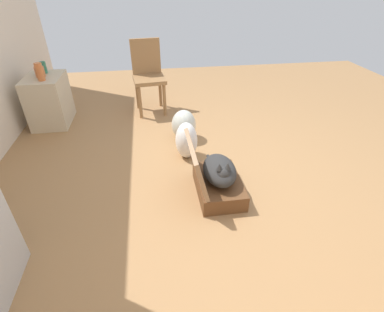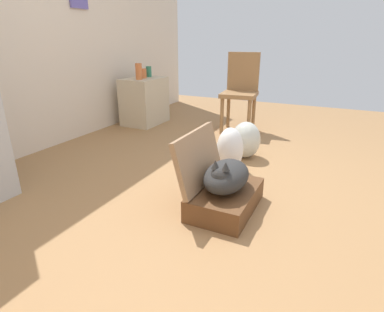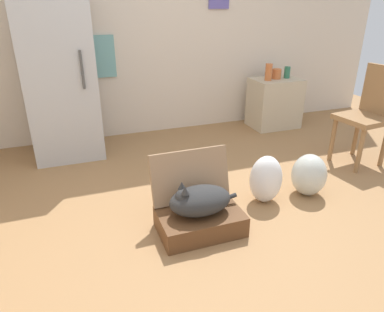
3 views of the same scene
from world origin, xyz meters
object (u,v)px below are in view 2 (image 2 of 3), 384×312
(vase_tall, at_px, (139,71))
(chair, at_px, (241,89))
(plastic_bag_clear, at_px, (246,140))
(cat, at_px, (226,176))
(vase_short, at_px, (149,72))
(side_table, at_px, (145,101))
(plastic_bag_white, at_px, (230,150))
(suitcase_base, at_px, (225,199))
(vase_round, at_px, (142,73))

(vase_tall, relative_size, chair, 0.21)
(plastic_bag_clear, xyz_separation_m, vase_tall, (0.53, 1.60, 0.53))
(plastic_bag_clear, bearing_deg, chair, 21.80)
(cat, height_order, vase_short, vase_short)
(side_table, bearing_deg, vase_short, 3.52)
(plastic_bag_white, height_order, vase_short, vase_short)
(chair, bearing_deg, plastic_bag_white, -81.82)
(suitcase_base, bearing_deg, side_table, 46.51)
(side_table, relative_size, vase_tall, 3.05)
(plastic_bag_clear, bearing_deg, vase_round, 67.51)
(vase_tall, relative_size, vase_round, 1.66)
(side_table, height_order, vase_round, vase_round)
(suitcase_base, distance_m, side_table, 2.51)
(side_table, distance_m, vase_round, 0.37)
(plastic_bag_clear, xyz_separation_m, vase_round, (0.68, 1.65, 0.49))
(plastic_bag_white, height_order, vase_round, vase_round)
(side_table, bearing_deg, vase_tall, -165.73)
(plastic_bag_clear, xyz_separation_m, chair, (0.91, 0.37, 0.34))
(vase_short, bearing_deg, chair, -86.35)
(plastic_bag_clear, distance_m, vase_short, 1.91)
(plastic_bag_clear, height_order, side_table, side_table)
(cat, height_order, side_table, side_table)
(plastic_bag_white, xyz_separation_m, vase_short, (1.23, 1.62, 0.48))
(plastic_bag_white, height_order, plastic_bag_clear, plastic_bag_white)
(side_table, bearing_deg, cat, -133.64)
(plastic_bag_clear, bearing_deg, plastic_bag_white, 176.79)
(vase_round, bearing_deg, plastic_bag_clear, -112.49)
(side_table, bearing_deg, plastic_bag_clear, -112.64)
(cat, relative_size, chair, 0.54)
(plastic_bag_clear, xyz_separation_m, vase_short, (0.83, 1.65, 0.50))
(suitcase_base, distance_m, vase_round, 2.58)
(vase_round, relative_size, chair, 0.13)
(plastic_bag_white, distance_m, vase_tall, 1.90)
(plastic_bag_clear, bearing_deg, vase_short, 63.20)
(suitcase_base, distance_m, cat, 0.18)
(cat, bearing_deg, plastic_bag_white, 17.25)
(suitcase_base, relative_size, cat, 1.13)
(plastic_bag_clear, distance_m, side_table, 1.78)
(plastic_bag_white, relative_size, plastic_bag_clear, 1.11)
(vase_round, bearing_deg, chair, -79.84)
(suitcase_base, distance_m, chair, 2.07)
(plastic_bag_white, relative_size, vase_short, 2.81)
(vase_tall, xyz_separation_m, vase_round, (0.15, 0.05, -0.04))
(cat, distance_m, chair, 2.05)
(plastic_bag_clear, relative_size, side_table, 0.58)
(plastic_bag_white, relative_size, vase_round, 3.27)
(suitcase_base, height_order, cat, cat)
(cat, distance_m, vase_round, 2.55)
(cat, xyz_separation_m, chair, (1.96, 0.54, 0.27))
(plastic_bag_clear, distance_m, vase_tall, 1.77)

